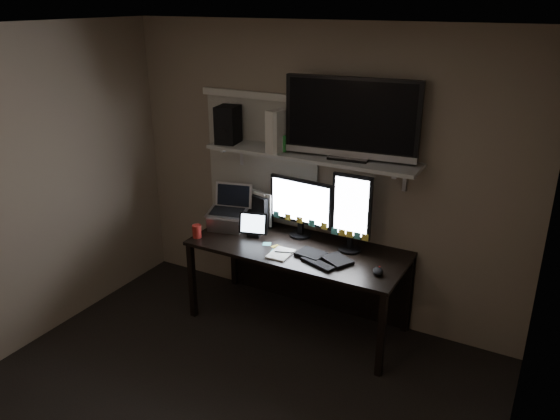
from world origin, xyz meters
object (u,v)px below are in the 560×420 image
Objects in this scene: tablet at (254,225)px; monitor_landscape at (301,207)px; tv at (351,119)px; cup at (197,231)px; laptop at (227,208)px; monitor_portrait at (351,213)px; game_console at (282,130)px; mouse at (378,271)px; speaker at (228,125)px; desk at (304,260)px; keyboard at (324,257)px.

monitor_landscape is at bearing 14.98° from tablet.
cup is at bearing -164.89° from tv.
laptop is 3.41× the size of cup.
tv reaches higher than monitor_portrait.
tv is 3.04× the size of game_console.
game_console is (-0.58, -0.04, -0.14)m from tv.
tv is (-0.40, 0.34, 1.04)m from mouse.
mouse is 1.17m from tv.
monitor_landscape is 1.57× the size of laptop.
tablet is at bearing 153.29° from mouse.
game_console is at bearing 143.38° from mouse.
speaker is at bearing 139.27° from tablet.
monitor_landscape is (-0.08, 0.09, 0.44)m from desk.
mouse is at bearing 14.85° from keyboard.
game_console reaches higher than laptop.
game_console reaches higher than mouse.
mouse is (0.46, -0.03, 0.01)m from keyboard.
tv is (0.77, 0.20, 0.96)m from tablet.
cup is (-0.12, -0.29, -0.14)m from laptop.
cup is at bearing -153.91° from keyboard.
tv is at bearing 15.35° from desk.
tablet is at bearing 31.08° from cup.
speaker is at bearing 94.16° from laptop.
keyboard is at bearing 7.16° from cup.
desk is 0.95m from cup.
desk is 1.72× the size of tv.
laptop is 0.89m from game_console.
game_console reaches higher than keyboard.
cup is at bearing -127.29° from laptop.
tablet is at bearing -169.93° from keyboard.
cup is (-1.25, -0.39, -0.27)m from monitor_portrait.
monitor_portrait reaches higher than tablet.
cup reaches higher than desk.
monitor_portrait is 1.14m from laptop.
mouse is 0.37× the size of speaker.
tablet is 0.31m from laptop.
tablet is at bearing -20.89° from laptop.
mouse is 0.31× the size of laptop.
cup is (-1.59, -0.11, 0.03)m from mouse.
monitor_portrait is 5.54× the size of mouse.
mouse is 1.06× the size of cup.
laptop is 1.20× the size of speaker.
game_console is 1.08× the size of speaker.
desk is at bearing -13.95° from speaker.
speaker reaches higher than tablet.
game_console is (-0.64, 0.02, 0.59)m from monitor_portrait.
cup is at bearing -163.86° from tablet.
speaker is (0.08, 0.42, 0.85)m from cup.
speaker is (-0.53, 0.01, -0.01)m from game_console.
tv reaches higher than tablet.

